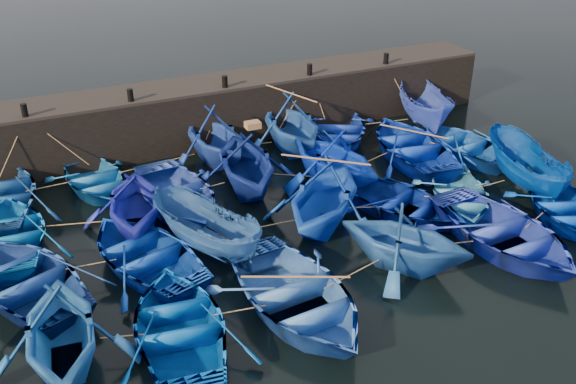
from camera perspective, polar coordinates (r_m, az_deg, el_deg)
name	(u,v)px	position (r m, az deg, el deg)	size (l,w,h in m)	color
ground	(329,254)	(20.90, 3.68, -5.49)	(120.00, 120.00, 0.00)	black
quay_wall	(220,110)	(28.95, -6.09, 7.22)	(26.00, 2.50, 2.50)	black
quay_top	(218,82)	(28.50, -6.23, 9.67)	(26.00, 2.50, 0.12)	black
bollard_0	(24,110)	(26.28, -22.39, 6.74)	(0.24, 0.24, 0.50)	black
bollard_1	(130,95)	(26.65, -13.84, 8.37)	(0.24, 0.24, 0.50)	black
bollard_2	(225,81)	(27.60, -5.64, 9.75)	(0.24, 0.24, 0.50)	black
bollard_3	(310,69)	(29.07, 1.93, 10.84)	(0.24, 0.24, 0.50)	black
bollard_4	(386,58)	(30.99, 8.71, 11.66)	(0.24, 0.24, 0.50)	black
boat_1	(95,180)	(25.46, -16.80, 1.07)	(3.16, 4.42, 0.92)	#155FAB
boat_2	(214,135)	(26.45, -6.56, 5.03)	(4.00, 4.64, 2.44)	#1C40A4
boat_3	(291,123)	(27.36, 0.25, 6.17)	(4.20, 4.87, 2.56)	#1A4DA7
boat_4	(338,129)	(28.74, 4.43, 5.61)	(3.70, 5.17, 1.07)	#112FA0
boat_5	(425,107)	(30.57, 12.10, 7.36)	(1.91, 5.07, 1.96)	blue
boat_6	(9,233)	(22.78, -23.53, -3.39)	(3.63, 5.08, 1.05)	#0255AD
boat_7	(135,200)	(22.17, -13.47, -0.72)	(3.70, 4.30, 2.26)	#161FA4
boat_8	(176,194)	(23.52, -9.92, -0.17)	(3.81, 5.32, 1.10)	#2444B1
boat_9	(246,161)	(24.01, -3.73, 2.78)	(4.17, 4.84, 2.55)	navy
boat_10	(333,156)	(24.50, 4.07, 3.21)	(4.03, 4.67, 2.46)	#052DCE
boat_11	(412,145)	(27.41, 10.98, 4.11)	(4.09, 5.71, 1.19)	#082CA7
boat_12	(464,144)	(28.28, 15.40, 4.17)	(3.49, 4.88, 1.01)	blue
boat_13	(25,278)	(20.31, -22.34, -7.07)	(3.89, 5.43, 1.13)	navy
boat_14	(146,253)	(20.40, -12.55, -5.31)	(3.73, 5.21, 1.08)	navy
boat_15	(205,231)	(20.56, -7.37, -3.43)	(1.69, 4.48, 1.73)	navy
boat_16	(324,195)	(21.64, 3.25, -0.24)	(4.18, 4.85, 2.55)	blue
boat_17	(403,203)	(23.06, 10.18, -0.94)	(3.46, 4.84, 1.00)	navy
boat_18	(460,195)	(24.16, 15.00, -0.22)	(3.09, 4.32, 0.90)	#2875B9
boat_19	(524,167)	(25.88, 20.28, 2.07)	(1.78, 4.73, 1.83)	navy
boat_20	(59,330)	(17.07, -19.66, -11.45)	(3.78, 4.38, 2.31)	#1C5EAD
boat_21	(180,325)	(17.45, -9.56, -11.59)	(3.64, 5.09, 1.06)	#0042A1
boat_22	(295,295)	(18.09, 0.66, -9.17)	(4.15, 5.80, 1.20)	blue
boat_23	(405,238)	(19.92, 10.37, -4.04)	(3.60, 4.17, 2.19)	#1C529D
boat_24	(505,233)	(21.95, 18.69, -3.44)	(4.13, 5.77, 1.20)	#1F37C3
boat_25	(564,207)	(24.46, 23.34, -1.27)	(3.26, 4.56, 0.95)	#002F94
wooden_crate	(253,125)	(23.54, -3.16, 5.98)	(0.54, 0.40, 0.24)	olive
mooring_ropes	(260,168)	(24.34, -2.51, 2.13)	(18.50, 11.77, 2.10)	tan
loose_oars	(335,155)	(23.02, 4.22, 3.33)	(11.07, 12.11, 1.44)	#99724C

